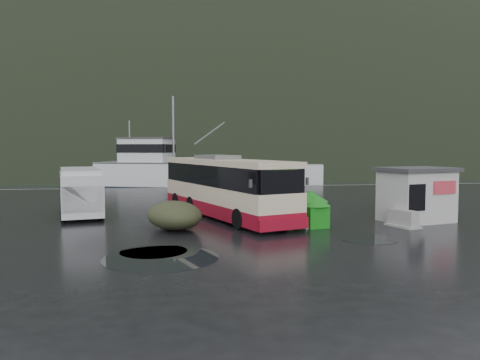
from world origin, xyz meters
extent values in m
plane|color=black|center=(0.00, 0.00, 0.00)|extent=(160.00, 160.00, 0.00)
cube|color=black|center=(0.00, 110.00, 0.00)|extent=(300.00, 180.00, 0.02)
cube|color=#999993|center=(0.00, 20.00, 0.00)|extent=(160.00, 0.60, 1.50)
ellipsoid|color=black|center=(10.00, 250.00, 0.00)|extent=(780.00, 540.00, 570.00)
cylinder|color=black|center=(-1.85, -6.58, 0.01)|extent=(3.74, 3.74, 0.01)
cylinder|color=black|center=(-2.10, -5.58, 0.01)|extent=(2.29, 2.29, 0.01)
cylinder|color=black|center=(3.79, 4.94, 0.01)|extent=(2.62, 2.62, 0.01)
cylinder|color=black|center=(6.08, -4.71, 0.01)|extent=(2.19, 2.19, 0.01)
camera|label=1|loc=(-1.68, -21.55, 3.54)|focal=35.00mm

